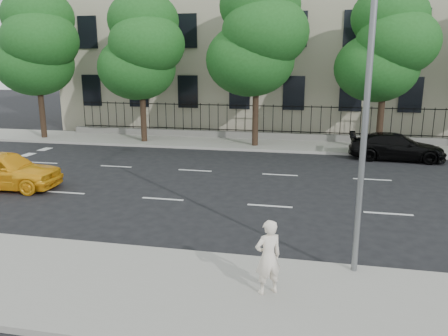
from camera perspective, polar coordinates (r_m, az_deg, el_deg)
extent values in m
plane|color=black|center=(13.30, 4.87, -8.34)|extent=(120.00, 120.00, 0.00)
cube|color=gray|center=(9.70, 1.87, -16.66)|extent=(60.00, 4.00, 0.15)
cube|color=gray|center=(26.74, 8.54, 2.96)|extent=(60.00, 4.00, 0.15)
cube|color=#B4A88F|center=(35.51, 10.01, 19.98)|extent=(34.00, 12.00, 18.00)
cube|color=slate|center=(28.37, 8.77, 4.12)|extent=(30.00, 0.50, 0.40)
cube|color=black|center=(28.32, 8.79, 4.72)|extent=(28.80, 0.05, 0.05)
cube|color=black|center=(28.12, 8.91, 7.94)|extent=(28.80, 0.05, 0.05)
cylinder|color=slate|center=(10.05, 18.15, 8.31)|extent=(0.14, 0.14, 8.00)
cylinder|color=#382619|center=(31.01, -22.65, 6.61)|extent=(0.36, 0.36, 3.15)
ellipsoid|color=#1D531B|center=(31.31, -23.49, 12.36)|extent=(4.94, 4.94, 4.06)
ellipsoid|color=#1D531B|center=(30.42, -22.87, 15.12)|extent=(4.68, 4.68, 3.85)
ellipsoid|color=#1D531B|center=(31.23, -23.11, 17.67)|extent=(4.42, 4.42, 3.64)
cylinder|color=#382619|center=(27.70, -10.48, 6.52)|extent=(0.36, 0.36, 2.97)
ellipsoid|color=#1D531B|center=(27.93, -11.30, 12.69)|extent=(4.75, 4.75, 3.90)
ellipsoid|color=#1D531B|center=(27.15, -10.04, 15.63)|extent=(4.50, 4.50, 3.70)
ellipsoid|color=#1D531B|center=(27.94, -10.49, 18.38)|extent=(4.25, 4.25, 3.50)
cylinder|color=#382619|center=(25.88, 4.12, 6.61)|extent=(0.36, 0.36, 3.32)
ellipsoid|color=#1D531B|center=(26.04, 3.44, 13.91)|extent=(5.13, 5.13, 4.21)
ellipsoid|color=#1D531B|center=(25.47, 5.41, 17.22)|extent=(4.86, 4.86, 4.00)
ellipsoid|color=#1D531B|center=(26.25, 4.72, 20.38)|extent=(4.59, 4.59, 3.78)
cylinder|color=#382619|center=(25.92, 19.71, 5.59)|extent=(0.36, 0.36, 3.08)
ellipsoid|color=#1D531B|center=(25.95, 19.27, 12.25)|extent=(4.56, 4.56, 3.74)
ellipsoid|color=#1D531B|center=(25.61, 21.71, 15.01)|extent=(4.32, 4.32, 3.55)
ellipsoid|color=#1D531B|center=(26.22, 20.85, 17.93)|extent=(4.08, 4.08, 3.36)
imported|color=yellow|center=(19.58, -26.89, -0.22)|extent=(4.68, 2.18, 1.55)
imported|color=black|center=(24.41, 21.58, 2.60)|extent=(4.88, 2.20, 1.39)
imported|color=white|center=(9.42, 5.78, -11.50)|extent=(0.72, 0.66, 1.65)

